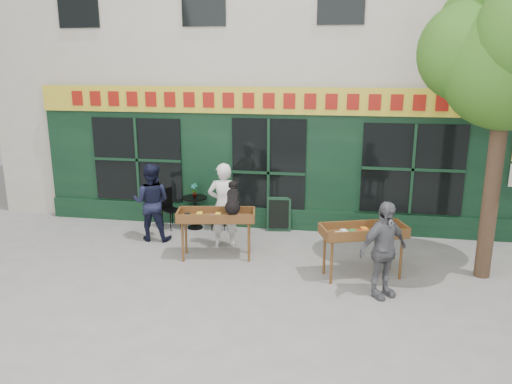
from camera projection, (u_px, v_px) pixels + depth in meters
The scene contains 14 objects.
ground at pixel (250, 266), 9.67m from camera, with size 80.00×80.00×0.00m, color slate.
building at pixel (289, 20), 14.10m from camera, with size 14.00×7.26×10.00m.
street_tree at pixel (511, 45), 8.24m from camera, with size 3.05×2.90×5.60m.
book_cart_center at pixel (216, 219), 9.90m from camera, with size 1.58×0.86×0.99m.
dog at pixel (233, 197), 9.67m from camera, with size 0.34×0.60×0.60m, color black, non-canonical shape.
woman at pixel (224, 205), 10.50m from camera, with size 0.66×0.44×1.82m, color white.
book_cart_right at pixel (363, 234), 9.00m from camera, with size 1.62×1.07×0.99m.
man_right at pixel (383, 250), 8.23m from camera, with size 0.97×0.40×1.66m, color #57585C.
bistro_table at pixel (195, 206), 11.74m from camera, with size 0.60×0.60×0.76m.
bistro_chair_left at pixel (169, 205), 11.79m from camera, with size 0.50×0.50×0.95m.
bistro_chair_right at pixel (222, 206), 11.70m from camera, with size 0.44×0.44×0.95m.
potted_plant at pixel (194, 190), 11.64m from camera, with size 0.18×0.12×0.33m, color gray.
man_left at pixel (152, 202), 10.92m from camera, with size 0.84×0.65×1.72m, color black.
chalkboard at pixel (279, 214), 11.61m from camera, with size 0.58×0.26×0.79m.
Camera 1 is at (1.67, -8.84, 3.84)m, focal length 35.00 mm.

